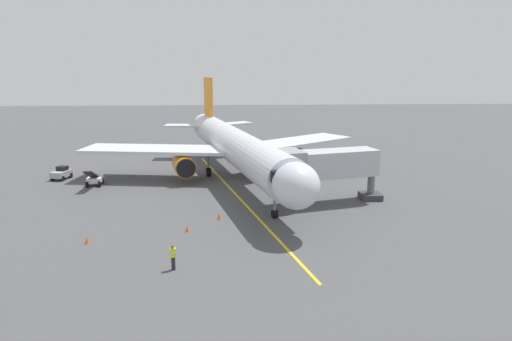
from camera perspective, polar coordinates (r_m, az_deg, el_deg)
name	(u,v)px	position (r m, az deg, el deg)	size (l,w,h in m)	color
ground_plane	(228,182)	(50.20, -3.65, -1.49)	(220.00, 220.00, 0.00)	#4C4C4F
apron_lead_in_line	(237,195)	(44.89, -2.55, -3.24)	(0.24, 40.00, 0.01)	yellow
airplane	(235,146)	(50.10, -2.79, 3.17)	(33.82, 39.89, 11.50)	silver
jet_bridge	(320,166)	(41.49, 8.33, 0.62)	(11.48, 5.28, 5.40)	#B7B7BC
ground_crew_marshaller	(173,257)	(29.00, -10.78, -11.03)	(0.45, 0.35, 1.71)	#23232D
tug_near_nose	(61,173)	(56.09, -24.07, -0.33)	(2.02, 2.59, 1.50)	#9E9EA3
belt_loader_portside	(95,179)	(51.73, -20.31, -1.05)	(1.74, 4.66, 2.32)	white
baggage_cart_starboard_side	(297,149)	(67.43, 5.42, 2.82)	(1.64, 2.65, 1.27)	black
safety_cone_nose_left	(187,229)	(35.40, -8.97, -7.49)	(0.32, 0.32, 0.55)	#F2590F
safety_cone_nose_right	(219,216)	(37.91, -4.84, -5.97)	(0.32, 0.32, 0.55)	#F2590F
safety_cone_wing_port	(87,240)	(35.08, -21.22, -8.45)	(0.32, 0.32, 0.55)	#F2590F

